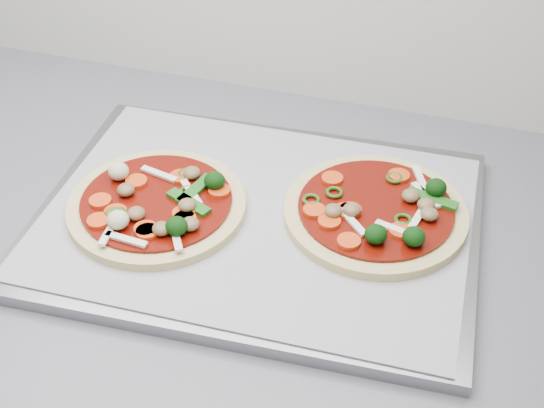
# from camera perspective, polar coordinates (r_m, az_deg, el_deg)

# --- Properties ---
(countertop) EXTENTS (3.60, 0.60, 0.04)m
(countertop) POSITION_cam_1_polar(r_m,az_deg,el_deg) (0.92, -11.76, -0.95)
(countertop) COLOR slate
(countertop) RESTS_ON base_cabinet
(baking_tray) EXTENTS (0.51, 0.39, 0.02)m
(baking_tray) POSITION_cam_1_polar(r_m,az_deg,el_deg) (0.85, -1.12, -1.31)
(baking_tray) COLOR gray
(baking_tray) RESTS_ON countertop
(parchment) EXTENTS (0.47, 0.35, 0.00)m
(parchment) POSITION_cam_1_polar(r_m,az_deg,el_deg) (0.85, -1.13, -0.85)
(parchment) COLOR #A3A4A9
(parchment) RESTS_ON baking_tray
(pizza_left) EXTENTS (0.23, 0.23, 0.03)m
(pizza_left) POSITION_cam_1_polar(r_m,az_deg,el_deg) (0.85, -8.63, -0.03)
(pizza_left) COLOR tan
(pizza_left) RESTS_ON parchment
(pizza_right) EXTENTS (0.24, 0.24, 0.03)m
(pizza_right) POSITION_cam_1_polar(r_m,az_deg,el_deg) (0.84, 7.94, -0.58)
(pizza_right) COLOR tan
(pizza_right) RESTS_ON parchment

